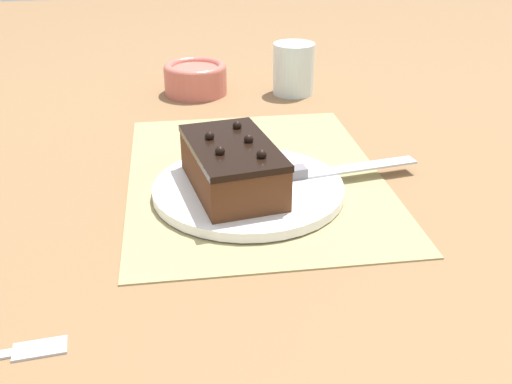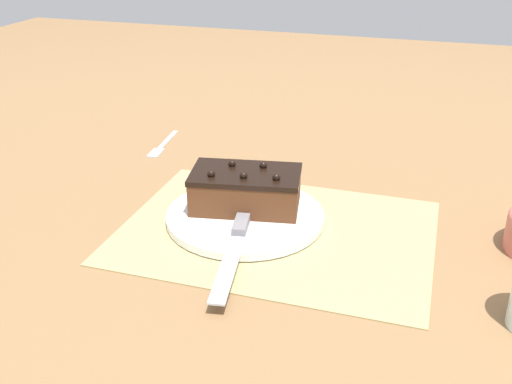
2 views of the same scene
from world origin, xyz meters
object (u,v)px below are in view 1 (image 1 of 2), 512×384
(drinking_glass, at_px, (294,69))
(small_bowl, at_px, (196,77))
(chocolate_cake, at_px, (232,166))
(serving_knife, at_px, (306,172))
(cake_plate, at_px, (248,189))

(drinking_glass, relative_size, small_bowl, 0.81)
(chocolate_cake, height_order, drinking_glass, drinking_glass)
(chocolate_cake, bearing_deg, drinking_glass, 158.81)
(chocolate_cake, bearing_deg, serving_knife, 101.79)
(small_bowl, bearing_deg, chocolate_cake, 2.90)
(chocolate_cake, xyz_separation_m, drinking_glass, (-0.41, 0.16, 0.00))
(cake_plate, distance_m, small_bowl, 0.44)
(serving_knife, relative_size, small_bowl, 2.00)
(serving_knife, xyz_separation_m, small_bowl, (-0.42, -0.12, 0.01))
(drinking_glass, bearing_deg, small_bowl, -98.18)
(chocolate_cake, height_order, serving_knife, chocolate_cake)
(chocolate_cake, bearing_deg, small_bowl, -177.10)
(cake_plate, bearing_deg, drinking_glass, 161.10)
(cake_plate, height_order, chocolate_cake, chocolate_cake)
(cake_plate, distance_m, serving_knife, 0.08)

